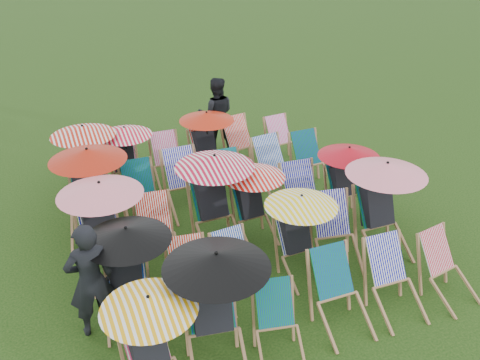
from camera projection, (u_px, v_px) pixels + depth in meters
name	position (u px, v px, depth m)	size (l,w,h in m)	color
ground	(237.00, 242.00, 8.41)	(100.00, 100.00, 0.00)	black
deckchair_0	(152.00, 346.00, 5.60)	(1.03, 1.11, 1.22)	#986D46
deckchair_1	(215.00, 309.00, 5.94)	(1.20, 1.28, 1.43)	#986D46
deckchair_2	(279.00, 327.00, 6.17)	(0.70, 0.86, 0.83)	#986D46
deckchair_3	(341.00, 295.00, 6.58)	(0.64, 0.89, 0.95)	#986D46
deckchair_4	(396.00, 281.00, 6.83)	(0.64, 0.88, 0.93)	#986D46
deckchair_5	(449.00, 269.00, 7.09)	(0.71, 0.89, 0.88)	#986D46
deckchair_6	(127.00, 274.00, 6.59)	(1.10, 1.17, 1.30)	#986D46
deckchair_7	(190.00, 280.00, 6.89)	(0.69, 0.88, 0.88)	#986D46
deckchair_8	(239.00, 269.00, 7.10)	(0.64, 0.84, 0.86)	#986D46
deckchair_9	(300.00, 235.00, 7.45)	(1.02, 1.07, 1.21)	#986D46
deckchair_10	(337.00, 234.00, 7.74)	(0.80, 1.01, 0.99)	#986D46
deckchair_11	(384.00, 207.00, 7.92)	(1.19, 1.24, 1.41)	#986D46
deckchair_12	(103.00, 229.00, 7.41)	(1.18, 1.25, 1.40)	#986D46
deckchair_13	(157.00, 233.00, 7.82)	(0.69, 0.91, 0.93)	#986D46
deckchair_14	(215.00, 199.00, 8.10)	(1.20, 1.25, 1.43)	#986D46
deckchair_15	(254.00, 202.00, 8.29)	(0.98, 1.03, 1.16)	#986D46
deckchair_16	(305.00, 199.00, 8.61)	(0.72, 0.96, 0.99)	#986D46
deckchair_17	(348.00, 181.00, 8.86)	(1.02, 1.07, 1.21)	#986D46
deckchair_18	(89.00, 191.00, 8.34)	(1.19, 1.28, 1.42)	#986D46
deckchair_19	(141.00, 195.00, 8.78)	(0.66, 0.90, 0.95)	#986D46
deckchair_20	(186.00, 184.00, 9.06)	(0.67, 0.94, 1.01)	#986D46
deckchair_21	(232.00, 179.00, 9.38)	(0.58, 0.80, 0.86)	#986D46
deckchair_22	(277.00, 168.00, 9.61)	(0.77, 0.98, 0.99)	#986D46
deckchair_23	(312.00, 162.00, 9.85)	(0.65, 0.90, 0.96)	#986D46
deckchair_24	(84.00, 162.00, 9.37)	(1.12, 1.20, 1.33)	#986D46
deckchair_25	(125.00, 158.00, 9.70)	(0.99, 1.05, 1.18)	#986D46
deckchair_26	(169.00, 161.00, 9.95)	(0.62, 0.85, 0.91)	#986D46
deckchair_27	(208.00, 143.00, 10.20)	(1.04, 1.12, 1.24)	#986D46
deckchair_28	(244.00, 145.00, 10.51)	(0.79, 0.99, 0.97)	#986D46
deckchair_29	(284.00, 141.00, 10.81)	(0.64, 0.85, 0.87)	#986D46
person_left	(90.00, 280.00, 6.35)	(0.57, 0.37, 1.55)	black
person_rear	(216.00, 114.00, 11.17)	(0.77, 0.60, 1.58)	black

